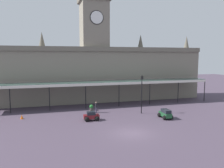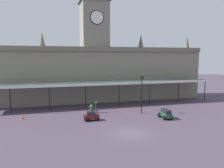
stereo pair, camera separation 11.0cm
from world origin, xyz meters
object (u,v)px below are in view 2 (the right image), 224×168
object	(u,v)px
traffic_cone	(22,117)
pedestrian_near_entrance	(96,107)
car_green_estate	(165,114)
planter_forecourt_centre	(91,108)
car_maroon_sedan	(91,117)
victorian_lamppost	(142,90)

from	to	relation	value
traffic_cone	pedestrian_near_entrance	bearing A→B (deg)	3.34
car_green_estate	planter_forecourt_centre	xyz separation A→B (m)	(-8.87, 7.21, -0.07)
car_maroon_sedan	planter_forecourt_centre	xyz separation A→B (m)	(1.05, 5.41, -0.01)
car_maroon_sedan	traffic_cone	size ratio (longest dim) A/B	3.51
car_green_estate	car_maroon_sedan	xyz separation A→B (m)	(-9.92, 1.80, -0.06)
pedestrian_near_entrance	traffic_cone	bearing A→B (deg)	-176.66
car_maroon_sedan	planter_forecourt_centre	bearing A→B (deg)	78.98
car_green_estate	victorian_lamppost	world-z (taller)	victorian_lamppost
pedestrian_near_entrance	traffic_cone	size ratio (longest dim) A/B	2.83
car_maroon_sedan	traffic_cone	distance (m)	9.51
pedestrian_near_entrance	traffic_cone	world-z (taller)	pedestrian_near_entrance
traffic_cone	car_maroon_sedan	bearing A→B (deg)	-20.46
car_maroon_sedan	traffic_cone	bearing A→B (deg)	159.54
victorian_lamppost	pedestrian_near_entrance	bearing A→B (deg)	160.74
pedestrian_near_entrance	victorian_lamppost	xyz separation A→B (m)	(6.39, -2.23, 2.56)
car_green_estate	traffic_cone	xyz separation A→B (m)	(-18.83, 5.12, -0.27)
planter_forecourt_centre	victorian_lamppost	bearing A→B (deg)	-28.44
planter_forecourt_centre	car_maroon_sedan	bearing A→B (deg)	-101.02
car_green_estate	car_maroon_sedan	world-z (taller)	car_green_estate
car_green_estate	pedestrian_near_entrance	distance (m)	10.19
planter_forecourt_centre	traffic_cone	bearing A→B (deg)	-168.20
car_maroon_sedan	victorian_lamppost	bearing A→B (deg)	12.14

